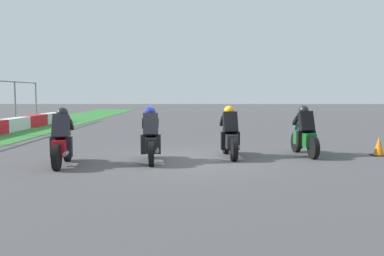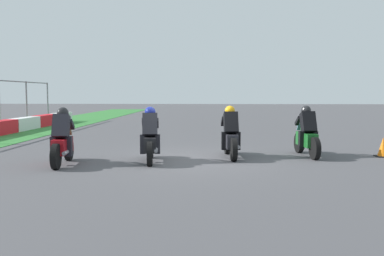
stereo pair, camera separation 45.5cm
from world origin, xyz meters
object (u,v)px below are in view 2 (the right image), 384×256
at_px(rider_lane_b, 230,136).
at_px(traffic_cone, 383,148).
at_px(rider_lane_c, 150,139).
at_px(rider_lane_d, 62,141).
at_px(rider_lane_a, 307,135).

distance_m(rider_lane_b, traffic_cone, 4.54).
bearing_deg(rider_lane_c, rider_lane_b, -75.55).
distance_m(rider_lane_b, rider_lane_c, 2.39).
distance_m(rider_lane_c, rider_lane_d, 2.30).
xyz_separation_m(rider_lane_d, traffic_cone, (1.75, -8.97, -0.35)).
distance_m(rider_lane_b, rider_lane_d, 4.69).
bearing_deg(rider_lane_c, rider_lane_d, 97.57).
bearing_deg(rider_lane_a, rider_lane_d, 98.88).
xyz_separation_m(rider_lane_b, rider_lane_d, (-1.45, 4.46, 0.00)).
bearing_deg(rider_lane_c, traffic_cone, -87.06).
bearing_deg(rider_lane_c, rider_lane_a, -81.83).
distance_m(rider_lane_a, rider_lane_d, 6.98).
bearing_deg(rider_lane_a, rider_lane_b, 92.59).
height_order(rider_lane_c, traffic_cone, rider_lane_c).
bearing_deg(rider_lane_d, rider_lane_c, -81.89).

